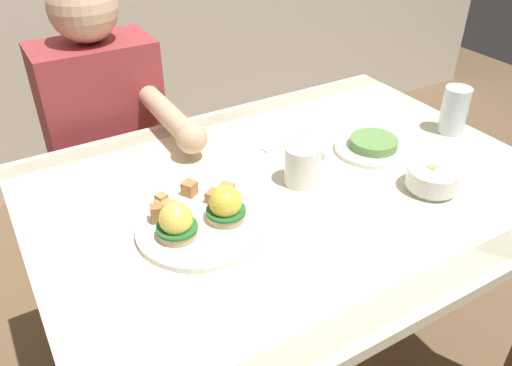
{
  "coord_description": "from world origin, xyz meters",
  "views": [
    {
      "loc": [
        -0.59,
        -0.82,
        1.41
      ],
      "look_at": [
        -0.11,
        0.0,
        0.78
      ],
      "focal_mm": 35.76,
      "sensor_mm": 36.0,
      "label": 1
    }
  ],
  "objects_px": {
    "fork": "(281,142)",
    "side_plate": "(373,146)",
    "dining_table": "(292,220)",
    "coffee_mug": "(302,164)",
    "water_glass_near": "(455,113)",
    "diner_person": "(110,140)",
    "fruit_bowl": "(433,179)",
    "eggs_benedict_plate": "(200,219)"
  },
  "relations": [
    {
      "from": "fruit_bowl",
      "to": "fork",
      "type": "bearing_deg",
      "value": 116.5
    },
    {
      "from": "dining_table",
      "to": "coffee_mug",
      "type": "bearing_deg",
      "value": 5.05
    },
    {
      "from": "fork",
      "to": "diner_person",
      "type": "bearing_deg",
      "value": 130.4
    },
    {
      "from": "side_plate",
      "to": "diner_person",
      "type": "distance_m",
      "value": 0.79
    },
    {
      "from": "fork",
      "to": "side_plate",
      "type": "distance_m",
      "value": 0.24
    },
    {
      "from": "dining_table",
      "to": "side_plate",
      "type": "distance_m",
      "value": 0.29
    },
    {
      "from": "side_plate",
      "to": "fork",
      "type": "bearing_deg",
      "value": 140.02
    },
    {
      "from": "fruit_bowl",
      "to": "coffee_mug",
      "type": "relative_size",
      "value": 1.08
    },
    {
      "from": "water_glass_near",
      "to": "diner_person",
      "type": "distance_m",
      "value": 1.01
    },
    {
      "from": "dining_table",
      "to": "fruit_bowl",
      "type": "xyz_separation_m",
      "value": [
        0.26,
        -0.18,
        0.14
      ]
    },
    {
      "from": "fruit_bowl",
      "to": "diner_person",
      "type": "distance_m",
      "value": 0.95
    },
    {
      "from": "dining_table",
      "to": "coffee_mug",
      "type": "xyz_separation_m",
      "value": [
        0.02,
        0.0,
        0.16
      ]
    },
    {
      "from": "fruit_bowl",
      "to": "eggs_benedict_plate",
      "type": "bearing_deg",
      "value": 165.21
    },
    {
      "from": "coffee_mug",
      "to": "water_glass_near",
      "type": "relative_size",
      "value": 0.85
    },
    {
      "from": "dining_table",
      "to": "side_plate",
      "type": "bearing_deg",
      "value": 6.13
    },
    {
      "from": "fork",
      "to": "diner_person",
      "type": "height_order",
      "value": "diner_person"
    },
    {
      "from": "water_glass_near",
      "to": "side_plate",
      "type": "xyz_separation_m",
      "value": [
        -0.26,
        0.03,
        -0.05
      ]
    },
    {
      "from": "eggs_benedict_plate",
      "to": "diner_person",
      "type": "height_order",
      "value": "diner_person"
    },
    {
      "from": "coffee_mug",
      "to": "fork",
      "type": "distance_m",
      "value": 0.2
    },
    {
      "from": "water_glass_near",
      "to": "diner_person",
      "type": "relative_size",
      "value": 0.11
    },
    {
      "from": "dining_table",
      "to": "side_plate",
      "type": "xyz_separation_m",
      "value": [
        0.27,
        0.03,
        0.12
      ]
    },
    {
      "from": "water_glass_near",
      "to": "diner_person",
      "type": "height_order",
      "value": "diner_person"
    },
    {
      "from": "eggs_benedict_plate",
      "to": "diner_person",
      "type": "relative_size",
      "value": 0.24
    },
    {
      "from": "fruit_bowl",
      "to": "water_glass_near",
      "type": "distance_m",
      "value": 0.32
    },
    {
      "from": "fruit_bowl",
      "to": "diner_person",
      "type": "bearing_deg",
      "value": 124.5
    },
    {
      "from": "diner_person",
      "to": "dining_table",
      "type": "bearing_deg",
      "value": -65.59
    },
    {
      "from": "coffee_mug",
      "to": "water_glass_near",
      "type": "height_order",
      "value": "water_glass_near"
    },
    {
      "from": "eggs_benedict_plate",
      "to": "fruit_bowl",
      "type": "relative_size",
      "value": 2.25
    },
    {
      "from": "eggs_benedict_plate",
      "to": "coffee_mug",
      "type": "bearing_deg",
      "value": 8.34
    },
    {
      "from": "dining_table",
      "to": "fruit_bowl",
      "type": "bearing_deg",
      "value": -34.14
    },
    {
      "from": "coffee_mug",
      "to": "side_plate",
      "type": "distance_m",
      "value": 0.25
    },
    {
      "from": "fork",
      "to": "side_plate",
      "type": "height_order",
      "value": "side_plate"
    },
    {
      "from": "fruit_bowl",
      "to": "coffee_mug",
      "type": "height_order",
      "value": "coffee_mug"
    },
    {
      "from": "fork",
      "to": "water_glass_near",
      "type": "distance_m",
      "value": 0.48
    },
    {
      "from": "water_glass_near",
      "to": "diner_person",
      "type": "bearing_deg",
      "value": 142.85
    },
    {
      "from": "fork",
      "to": "water_glass_near",
      "type": "relative_size",
      "value": 1.19
    },
    {
      "from": "fruit_bowl",
      "to": "diner_person",
      "type": "height_order",
      "value": "diner_person"
    },
    {
      "from": "coffee_mug",
      "to": "water_glass_near",
      "type": "xyz_separation_m",
      "value": [
        0.5,
        -0.0,
        0.01
      ]
    },
    {
      "from": "side_plate",
      "to": "eggs_benedict_plate",
      "type": "bearing_deg",
      "value": -172.64
    },
    {
      "from": "coffee_mug",
      "to": "diner_person",
      "type": "bearing_deg",
      "value": 116.09
    },
    {
      "from": "dining_table",
      "to": "diner_person",
      "type": "height_order",
      "value": "diner_person"
    },
    {
      "from": "fruit_bowl",
      "to": "fork",
      "type": "xyz_separation_m",
      "value": [
        -0.18,
        0.36,
        -0.03
      ]
    }
  ]
}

